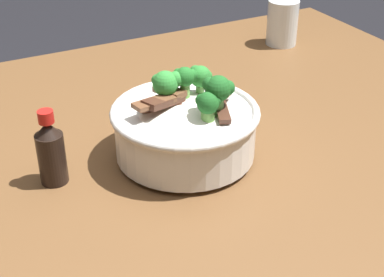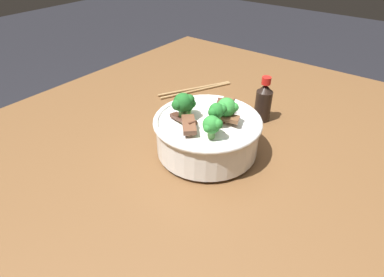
% 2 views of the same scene
% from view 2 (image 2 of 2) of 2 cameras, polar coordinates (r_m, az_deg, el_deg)
% --- Properties ---
extents(dining_table, '(1.29, 1.08, 0.79)m').
position_cam_2_polar(dining_table, '(0.78, 1.18, -7.15)').
color(dining_table, brown).
rests_on(dining_table, ground).
extents(rice_bowl, '(0.23, 0.23, 0.15)m').
position_cam_2_polar(rice_bowl, '(0.68, 2.55, 1.33)').
color(rice_bowl, white).
rests_on(rice_bowl, dining_table).
extents(chopsticks_pair, '(0.22, 0.13, 0.01)m').
position_cam_2_polar(chopsticks_pair, '(0.97, 0.65, 8.68)').
color(chopsticks_pair, '#9E7A4C').
rests_on(chopsticks_pair, dining_table).
extents(soy_sauce_bottle, '(0.04, 0.04, 0.12)m').
position_cam_2_polar(soy_sauce_bottle, '(0.82, 12.55, 6.39)').
color(soy_sauce_bottle, black).
rests_on(soy_sauce_bottle, dining_table).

